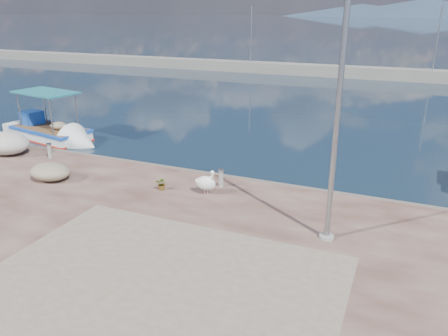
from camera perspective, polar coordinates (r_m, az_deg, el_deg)
ground at (r=14.20m, az=-6.13°, el=-9.77°), size 1400.00×1400.00×0.00m
quay_patch at (r=11.32m, az=-9.25°, el=-15.40°), size 9.00×7.00×0.01m
breakwater at (r=51.46m, az=16.42°, el=11.95°), size 120.00×2.20×7.50m
mountains at (r=660.69m, az=24.33°, el=18.44°), size 370.00×280.00×22.00m
boat_left at (r=27.27m, az=-21.72°, el=4.12°), size 6.91×3.35×3.19m
pelican at (r=16.24m, az=-2.31°, el=-1.94°), size 1.01×0.48×0.99m
lamp_post at (r=12.56m, az=14.42°, el=4.50°), size 0.44×0.96×7.00m
bollard_near at (r=16.96m, az=-0.39°, el=-1.20°), size 0.24×0.24×0.73m
bollard_far at (r=21.80m, az=-21.84°, el=2.16°), size 0.24×0.24×0.73m
potted_plant at (r=16.88m, az=-8.11°, el=-2.04°), size 0.52×0.47×0.50m
net_pile_a at (r=23.40m, az=-26.69°, el=2.91°), size 2.52×1.84×1.03m
net_pile_b at (r=19.07m, az=-21.75°, el=-0.45°), size 1.72×1.34×0.67m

